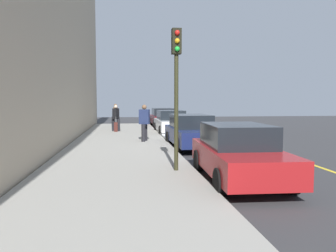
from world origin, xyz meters
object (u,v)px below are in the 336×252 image
Objects in this scene: parked_car_red at (238,153)px; rolling_suitcase at (116,127)px; pedestrian_brown_coat at (116,115)px; pedestrian_black_coat at (116,117)px; parked_car_navy at (191,131)px; parked_car_white at (171,122)px; pedestrian_navy_coat at (144,122)px; traffic_light_pole at (176,75)px; parked_car_maroon at (163,117)px.

rolling_suitcase is (-12.94, -3.64, -0.30)m from parked_car_red.
rolling_suitcase is (3.16, 0.11, -0.63)m from pedestrian_brown_coat.
pedestrian_black_coat is (-13.34, -3.65, 0.30)m from parked_car_red.
pedestrian_brown_coat is at bearing -159.58° from parked_car_navy.
parked_car_navy is at bearing 0.36° from parked_car_white.
pedestrian_navy_coat is (5.62, 1.56, 0.05)m from pedestrian_black_coat.
parked_car_red is at bearing 0.47° from parked_car_navy.
rolling_suitcase is (-5.22, -1.55, -0.66)m from pedestrian_navy_coat.
parked_car_white is at bearing 157.95° from pedestrian_navy_coat.
pedestrian_navy_coat is 7.18m from traffic_light_pole.
pedestrian_navy_coat is at bearing 15.49° from pedestrian_black_coat.
rolling_suitcase is at bearing -163.45° from pedestrian_navy_coat.
pedestrian_brown_coat is (-16.10, -3.75, 0.33)m from parked_car_red.
pedestrian_brown_coat reaches higher than rolling_suitcase.
traffic_light_pole is at bearing 9.70° from rolling_suitcase.
pedestrian_navy_coat is at bearing -175.66° from traffic_light_pole.
parked_car_navy is 1.14× the size of traffic_light_pole.
pedestrian_black_coat reaches higher than parked_car_maroon.
parked_car_maroon is 18.11m from traffic_light_pole.
pedestrian_brown_coat is (-3.43, -3.66, 0.33)m from parked_car_white.
pedestrian_brown_coat is at bearing -168.79° from pedestrian_navy_coat.
parked_car_white is 2.69× the size of pedestrian_black_coat.
traffic_light_pole reaches higher than parked_car_white.
parked_car_navy is (12.55, -0.09, 0.00)m from parked_car_maroon.
pedestrian_black_coat reaches higher than parked_car_navy.
parked_car_red is (18.70, -0.04, -0.00)m from parked_car_maroon.
parked_car_white is at bearing -179.59° from parked_car_red.
traffic_light_pole is (15.31, 2.19, 1.79)m from pedestrian_brown_coat.
pedestrian_black_coat reaches higher than parked_car_red.
traffic_light_pole is (-0.79, -1.57, 2.12)m from parked_car_red.
parked_car_white is 12.15m from traffic_light_pole.
traffic_light_pole is at bearing 8.13° from pedestrian_brown_coat.
pedestrian_brown_coat is 0.98× the size of pedestrian_navy_coat.
parked_car_maroon and parked_car_red have the same top height.
parked_car_white is 3.57m from rolling_suitcase.
traffic_light_pole reaches higher than pedestrian_brown_coat.
parked_car_red is at bearing 63.35° from traffic_light_pole.
rolling_suitcase is (-6.78, -3.59, -0.30)m from parked_car_navy.
parked_car_white is 1.01× the size of parked_car_navy.
parked_car_maroon is 1.12× the size of traffic_light_pole.
rolling_suitcase is at bearing -32.57° from parked_car_maroon.
rolling_suitcase is at bearing 1.99° from pedestrian_brown_coat.
parked_car_navy is 2.60× the size of pedestrian_brown_coat.
pedestrian_brown_coat is 0.44× the size of traffic_light_pole.
parked_car_maroon is 4.61m from pedestrian_brown_coat.
parked_car_maroon is at bearing 147.43° from rolling_suitcase.
pedestrian_black_coat is 1.78× the size of rolling_suitcase.
pedestrian_navy_coat is (8.38, 1.66, 0.02)m from pedestrian_brown_coat.
traffic_light_pole is 12.56m from rolling_suitcase.
pedestrian_navy_coat is at bearing -164.83° from parked_car_red.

